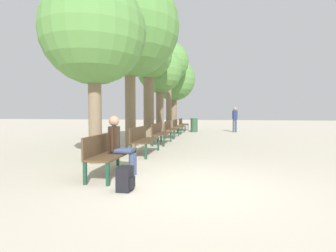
{
  "coord_description": "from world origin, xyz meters",
  "views": [
    {
      "loc": [
        0.4,
        -4.7,
        1.37
      ],
      "look_at": [
        -1.44,
        5.88,
        0.79
      ],
      "focal_mm": 28.0,
      "sensor_mm": 36.0,
      "label": 1
    }
  ],
  "objects_px": {
    "bench_row_0": "(109,151)",
    "tree_row_5": "(174,80)",
    "bench_row_2": "(160,132)",
    "backpack": "(125,179)",
    "trash_bin": "(194,125)",
    "tree_row_2": "(149,58)",
    "pedestrian_near": "(235,118)",
    "bench_row_1": "(143,138)",
    "person_seated": "(119,143)",
    "tree_row_0": "(94,33)",
    "tree_row_3": "(160,72)",
    "tree_row_1": "(130,27)",
    "bench_row_3": "(171,128)",
    "bench_row_4": "(178,125)",
    "tree_row_4": "(169,63)",
    "bench_row_5": "(183,123)"
  },
  "relations": [
    {
      "from": "bench_row_1",
      "to": "tree_row_5",
      "type": "distance_m",
      "value": 12.86
    },
    {
      "from": "bench_row_0",
      "to": "person_seated",
      "type": "distance_m",
      "value": 0.3
    },
    {
      "from": "tree_row_3",
      "to": "tree_row_4",
      "type": "bearing_deg",
      "value": 90.0
    },
    {
      "from": "pedestrian_near",
      "to": "trash_bin",
      "type": "height_order",
      "value": "pedestrian_near"
    },
    {
      "from": "bench_row_1",
      "to": "tree_row_1",
      "type": "bearing_deg",
      "value": 121.92
    },
    {
      "from": "tree_row_1",
      "to": "backpack",
      "type": "distance_m",
      "value": 6.97
    },
    {
      "from": "bench_row_4",
      "to": "tree_row_4",
      "type": "distance_m",
      "value": 4.67
    },
    {
      "from": "tree_row_0",
      "to": "bench_row_0",
      "type": "bearing_deg",
      "value": -53.1
    },
    {
      "from": "bench_row_1",
      "to": "bench_row_3",
      "type": "height_order",
      "value": "same"
    },
    {
      "from": "bench_row_4",
      "to": "bench_row_0",
      "type": "bearing_deg",
      "value": -90.0
    },
    {
      "from": "pedestrian_near",
      "to": "tree_row_4",
      "type": "bearing_deg",
      "value": 179.4
    },
    {
      "from": "person_seated",
      "to": "pedestrian_near",
      "type": "xyz_separation_m",
      "value": [
        3.43,
        12.77,
        0.28
      ]
    },
    {
      "from": "bench_row_0",
      "to": "tree_row_5",
      "type": "xyz_separation_m",
      "value": [
        -0.86,
        15.15,
        3.37
      ]
    },
    {
      "from": "pedestrian_near",
      "to": "bench_row_1",
      "type": "bearing_deg",
      "value": -110.2
    },
    {
      "from": "bench_row_4",
      "to": "pedestrian_near",
      "type": "height_order",
      "value": "pedestrian_near"
    },
    {
      "from": "bench_row_0",
      "to": "tree_row_2",
      "type": "height_order",
      "value": "tree_row_2"
    },
    {
      "from": "backpack",
      "to": "tree_row_2",
      "type": "bearing_deg",
      "value": 101.17
    },
    {
      "from": "bench_row_2",
      "to": "bench_row_1",
      "type": "bearing_deg",
      "value": -90.0
    },
    {
      "from": "trash_bin",
      "to": "bench_row_4",
      "type": "bearing_deg",
      "value": -124.68
    },
    {
      "from": "bench_row_1",
      "to": "tree_row_0",
      "type": "xyz_separation_m",
      "value": [
        -0.86,
        -1.63,
        2.9
      ]
    },
    {
      "from": "bench_row_2",
      "to": "trash_bin",
      "type": "xyz_separation_m",
      "value": [
        0.95,
        6.93,
        -0.05
      ]
    },
    {
      "from": "bench_row_1",
      "to": "tree_row_3",
      "type": "relative_size",
      "value": 0.35
    },
    {
      "from": "bench_row_5",
      "to": "tree_row_0",
      "type": "height_order",
      "value": "tree_row_0"
    },
    {
      "from": "trash_bin",
      "to": "bench_row_2",
      "type": "bearing_deg",
      "value": -97.82
    },
    {
      "from": "tree_row_5",
      "to": "person_seated",
      "type": "xyz_separation_m",
      "value": [
        1.1,
        -15.17,
        -3.2
      ]
    },
    {
      "from": "tree_row_3",
      "to": "tree_row_5",
      "type": "distance_m",
      "value": 5.48
    },
    {
      "from": "bench_row_0",
      "to": "trash_bin",
      "type": "relative_size",
      "value": 1.93
    },
    {
      "from": "bench_row_1",
      "to": "backpack",
      "type": "relative_size",
      "value": 4.3
    },
    {
      "from": "bench_row_5",
      "to": "tree_row_2",
      "type": "xyz_separation_m",
      "value": [
        -0.86,
        -6.85,
        3.43
      ]
    },
    {
      "from": "person_seated",
      "to": "backpack",
      "type": "bearing_deg",
      "value": -65.02
    },
    {
      "from": "backpack",
      "to": "tree_row_1",
      "type": "bearing_deg",
      "value": 106.99
    },
    {
      "from": "bench_row_0",
      "to": "person_seated",
      "type": "height_order",
      "value": "person_seated"
    },
    {
      "from": "bench_row_1",
      "to": "bench_row_3",
      "type": "bearing_deg",
      "value": 90.0
    },
    {
      "from": "person_seated",
      "to": "trash_bin",
      "type": "distance_m",
      "value": 12.52
    },
    {
      "from": "tree_row_0",
      "to": "tree_row_3",
      "type": "bearing_deg",
      "value": 90.0
    },
    {
      "from": "pedestrian_near",
      "to": "tree_row_3",
      "type": "bearing_deg",
      "value": -145.78
    },
    {
      "from": "tree_row_2",
      "to": "pedestrian_near",
      "type": "xyz_separation_m",
      "value": [
        4.53,
        5.73,
        -2.98
      ]
    },
    {
      "from": "bench_row_5",
      "to": "pedestrian_near",
      "type": "relative_size",
      "value": 1.06
    },
    {
      "from": "tree_row_0",
      "to": "tree_row_5",
      "type": "height_order",
      "value": "tree_row_5"
    },
    {
      "from": "bench_row_1",
      "to": "bench_row_5",
      "type": "bearing_deg",
      "value": 90.0
    },
    {
      "from": "bench_row_2",
      "to": "tree_row_4",
      "type": "distance_m",
      "value": 8.46
    },
    {
      "from": "tree_row_2",
      "to": "tree_row_4",
      "type": "distance_m",
      "value": 5.84
    },
    {
      "from": "backpack",
      "to": "trash_bin",
      "type": "xyz_separation_m",
      "value": [
        0.21,
        13.56,
        0.26
      ]
    },
    {
      "from": "tree_row_2",
      "to": "trash_bin",
      "type": "distance_m",
      "value": 6.72
    },
    {
      "from": "bench_row_3",
      "to": "bench_row_0",
      "type": "bearing_deg",
      "value": -90.0
    },
    {
      "from": "bench_row_2",
      "to": "tree_row_3",
      "type": "bearing_deg",
      "value": 101.77
    },
    {
      "from": "bench_row_2",
      "to": "backpack",
      "type": "distance_m",
      "value": 6.69
    },
    {
      "from": "person_seated",
      "to": "pedestrian_near",
      "type": "distance_m",
      "value": 13.23
    },
    {
      "from": "bench_row_5",
      "to": "tree_row_4",
      "type": "height_order",
      "value": "tree_row_4"
    },
    {
      "from": "tree_row_0",
      "to": "backpack",
      "type": "height_order",
      "value": "tree_row_0"
    }
  ]
}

